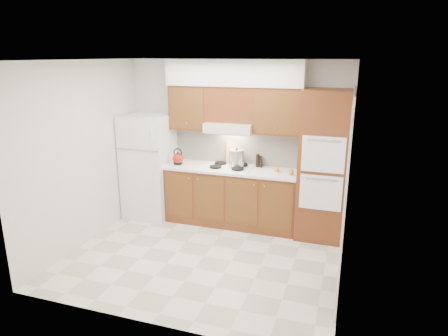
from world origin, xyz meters
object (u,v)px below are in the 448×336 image
Objects in this scene: oven_cabinet at (324,166)px; fridge at (149,166)px; stock_pot at (237,158)px; kettle at (178,159)px.

fridge is at bearing -179.30° from oven_cabinet.
stock_pot is (1.49, 0.12, 0.23)m from fridge.
oven_cabinet is 1.35m from stock_pot.
fridge reaches higher than stock_pot.
fridge is 9.71× the size of kettle.
fridge is 2.86m from oven_cabinet.
oven_cabinet is 2.31m from kettle.
kettle is at bearing -1.88° from fridge.
oven_cabinet is 8.86× the size of stock_pot.
stock_pot is at bearing 12.12° from kettle.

